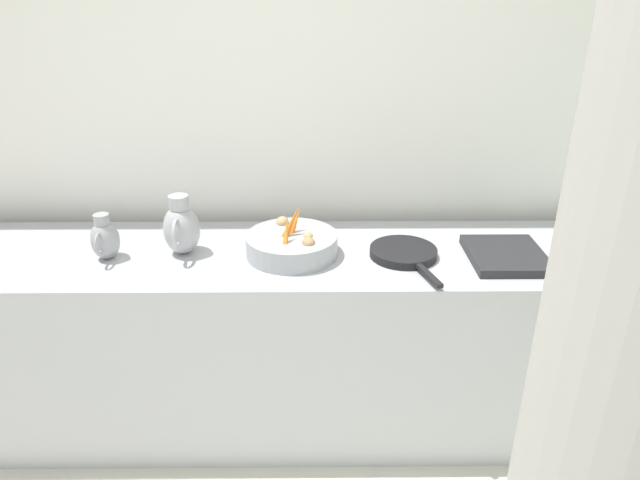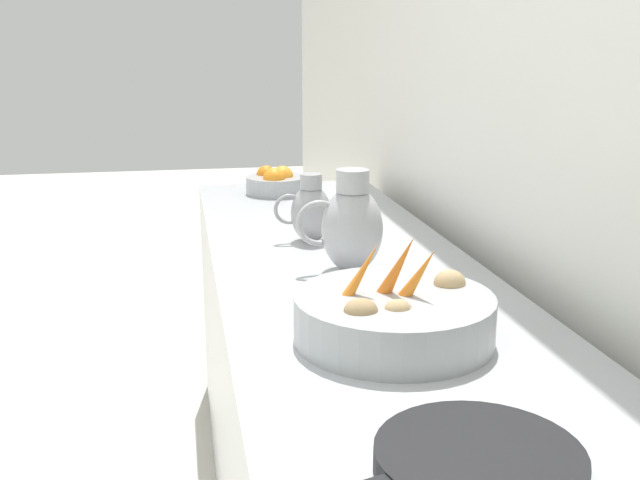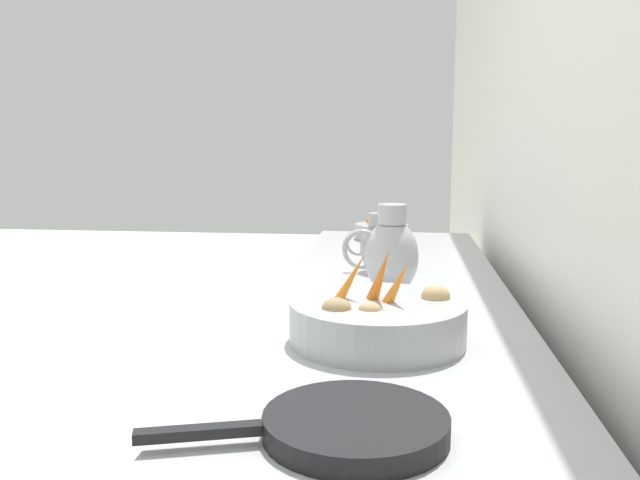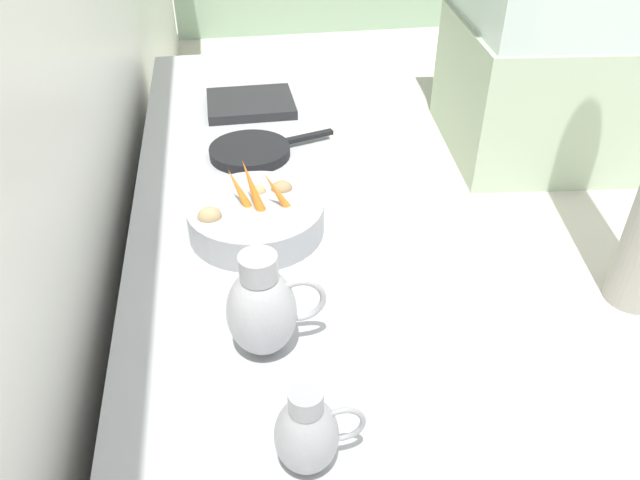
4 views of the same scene
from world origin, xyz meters
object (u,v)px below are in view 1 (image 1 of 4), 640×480
Objects in this scene: metal_pitcher_tall at (181,228)px; metal_pitcher_short at (105,239)px; skillet_on_counter at (404,253)px; vegetable_colander at (292,244)px.

metal_pitcher_short is at bearing -80.92° from metal_pitcher_tall.
metal_pitcher_tall is at bearing -92.60° from skillet_on_counter.
metal_pitcher_tall reaches higher than vegetable_colander.
metal_pitcher_short is at bearing -87.84° from vegetable_colander.
metal_pitcher_short is at bearing -89.69° from skillet_on_counter.
vegetable_colander is 0.85× the size of skillet_on_counter.
vegetable_colander reaches higher than metal_pitcher_short.
vegetable_colander is at bearing -92.71° from skillet_on_counter.
metal_pitcher_tall is (-0.02, -0.45, 0.07)m from vegetable_colander.
metal_pitcher_tall is at bearing 99.08° from metal_pitcher_short.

